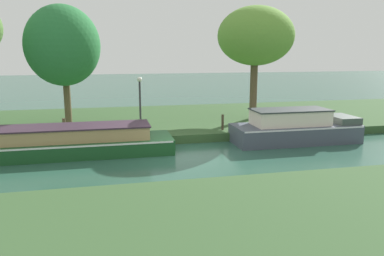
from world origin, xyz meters
name	(u,v)px	position (x,y,z in m)	size (l,w,h in m)	color
ground_plane	(184,156)	(0.00, 0.00, 0.00)	(120.00, 120.00, 0.00)	#295343
riverbank_far	(161,121)	(0.00, 7.00, 0.20)	(72.00, 10.00, 0.40)	#33522B
forest_barge	(75,142)	(-4.40, 1.20, 0.53)	(8.07, 2.25, 1.22)	#1A4C24
slate_narrowboat	(296,128)	(5.60, 1.20, 0.67)	(5.94, 2.07, 1.59)	#464B5C
willow_tree_centre	(63,46)	(-5.11, 5.93, 4.50)	(3.77, 3.77, 6.16)	brown
willow_tree_right	(256,36)	(5.18, 5.48, 5.04)	(4.24, 4.28, 6.30)	brown
lamp_post	(140,96)	(-1.42, 4.01, 2.06)	(0.24, 0.24, 2.59)	#333338
mooring_post_near	(64,128)	(-4.95, 2.79, 0.84)	(0.15, 0.15, 0.87)	#48402E
mooring_post_far	(223,122)	(2.50, 2.79, 0.79)	(0.12, 0.12, 0.77)	#433929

